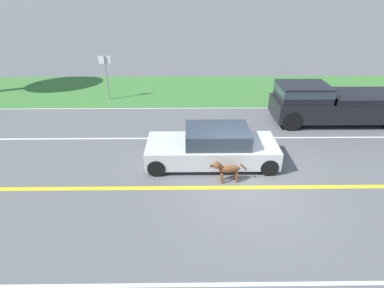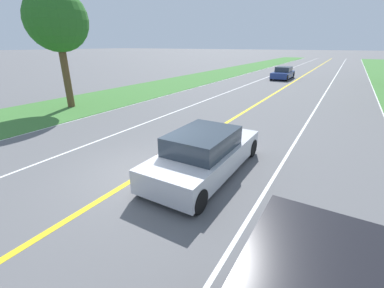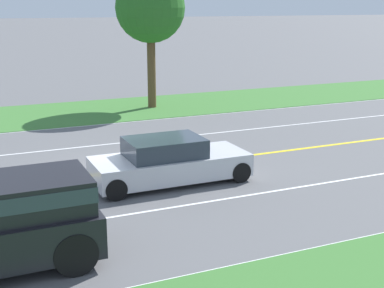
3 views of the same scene
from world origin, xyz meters
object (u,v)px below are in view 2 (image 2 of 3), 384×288
at_px(oncoming_car, 283,73).
at_px(roadside_tree_left_near, 57,21).
at_px(ego_car, 205,153).
at_px(dog, 165,153).

xyz_separation_m(oncoming_car, roadside_tree_left_near, (-8.25, -21.26, 4.29)).
height_order(oncoming_car, roadside_tree_left_near, roadside_tree_left_near).
xyz_separation_m(ego_car, oncoming_car, (-3.14, 24.81, -0.00)).
distance_m(dog, roadside_tree_left_near, 11.75).
height_order(ego_car, roadside_tree_left_near, roadside_tree_left_near).
relative_size(ego_car, roadside_tree_left_near, 0.69).
distance_m(oncoming_car, roadside_tree_left_near, 23.21).
distance_m(ego_car, roadside_tree_left_near, 12.67).
bearing_deg(oncoming_car, dog, 94.36).
height_order(dog, roadside_tree_left_near, roadside_tree_left_near).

